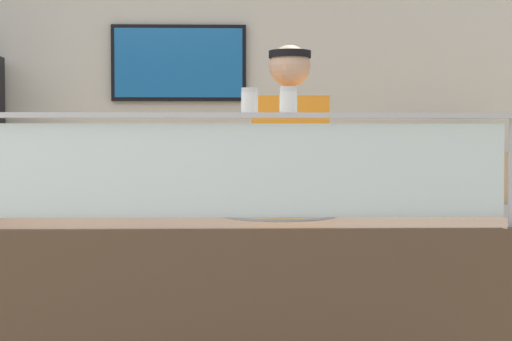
% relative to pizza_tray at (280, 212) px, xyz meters
% --- Properties ---
extents(shop_rear_unit, '(6.68, 0.13, 2.70)m').
position_rel_pizza_tray_xyz_m(shop_rear_unit, '(-0.19, 2.12, 0.39)').
color(shop_rear_unit, silver).
rests_on(shop_rear_unit, ground).
extents(serving_counter, '(2.28, 0.79, 0.95)m').
position_rel_pizza_tray_xyz_m(serving_counter, '(-0.19, -0.11, -0.49)').
color(serving_counter, '#4C3828').
rests_on(serving_counter, ground).
extents(sneeze_guard, '(2.10, 0.06, 0.43)m').
position_rel_pizza_tray_xyz_m(sneeze_guard, '(-0.19, -0.45, 0.26)').
color(sneeze_guard, '#B2B5BC').
rests_on(sneeze_guard, serving_counter).
extents(pizza_tray, '(0.48, 0.48, 0.04)m').
position_rel_pizza_tray_xyz_m(pizza_tray, '(0.00, 0.00, 0.00)').
color(pizza_tray, '#9EA0A8').
rests_on(pizza_tray, serving_counter).
extents(pizza_server, '(0.13, 0.29, 0.01)m').
position_rel_pizza_tray_xyz_m(pizza_server, '(0.03, -0.02, 0.02)').
color(pizza_server, '#ADAFB7').
rests_on(pizza_server, pizza_tray).
extents(parmesan_shaker, '(0.06, 0.06, 0.09)m').
position_rel_pizza_tray_xyz_m(parmesan_shaker, '(-0.14, -0.45, 0.45)').
color(parmesan_shaker, white).
rests_on(parmesan_shaker, sneeze_guard).
extents(pepper_flake_shaker, '(0.07, 0.07, 0.10)m').
position_rel_pizza_tray_xyz_m(pepper_flake_shaker, '(0.00, -0.45, 0.46)').
color(pepper_flake_shaker, white).
rests_on(pepper_flake_shaker, sneeze_guard).
extents(worker_figure, '(0.41, 0.50, 1.76)m').
position_rel_pizza_tray_xyz_m(worker_figure, '(0.09, 0.58, 0.04)').
color(worker_figure, '#23232D').
rests_on(worker_figure, ground).
extents(prep_shelf, '(0.70, 0.55, 0.89)m').
position_rel_pizza_tray_xyz_m(prep_shelf, '(1.50, 1.63, -0.52)').
color(prep_shelf, '#B7BABF').
rests_on(prep_shelf, ground).
extents(pizza_box_stack, '(0.46, 0.45, 0.31)m').
position_rel_pizza_tray_xyz_m(pizza_box_stack, '(1.50, 1.63, 0.08)').
color(pizza_box_stack, tan).
rests_on(pizza_box_stack, prep_shelf).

